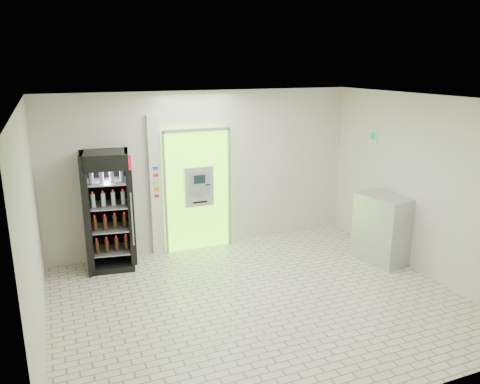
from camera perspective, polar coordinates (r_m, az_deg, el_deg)
ground at (r=7.27m, az=2.35°, el=-13.14°), size 6.00×6.00×0.00m
room_shell at (r=6.59m, az=2.53°, el=1.07°), size 6.00×6.00×6.00m
atm_assembly at (r=8.88m, az=-5.23°, el=0.33°), size 1.30×0.24×2.33m
pillar at (r=8.69m, az=-10.24°, el=0.70°), size 0.22×0.11×2.60m
beverage_cooler at (r=8.37m, az=-15.73°, el=-2.46°), size 0.87×0.82×2.06m
steel_cabinet at (r=8.80m, az=16.99°, el=-4.27°), size 0.78×1.01×1.22m
exit_sign at (r=9.26m, az=15.92°, el=6.45°), size 0.02×0.22×0.26m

